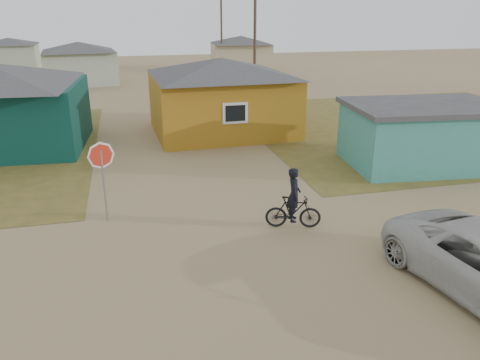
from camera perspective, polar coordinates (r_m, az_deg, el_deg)
The scene contains 11 objects.
ground at distance 12.06m, azimuth -0.07°, elevation -10.92°, with size 120.00×120.00×0.00m, color #988057.
grass_ne at distance 28.99m, azimuth 21.28°, elevation 6.36°, with size 20.00×18.00×0.00m, color olive.
house_yellow at distance 24.90m, azimuth -2.22°, elevation 10.34°, with size 7.72×6.76×3.90m.
shed_turquoise at distance 20.99m, azimuth 21.45°, elevation 5.19°, with size 6.71×4.93×2.60m.
house_pale_west at distance 44.39m, azimuth -18.92°, elevation 13.42°, with size 7.04×6.15×3.60m.
house_beige_east at distance 51.75m, azimuth 0.10°, elevation 15.26°, with size 6.95×6.05×3.60m.
house_pale_north at distance 57.38m, azimuth -26.23°, elevation 13.65°, with size 6.28×5.81×3.40m.
utility_pole_near at distance 33.33m, azimuth 1.82°, elevation 16.51°, with size 1.40×0.20×8.00m.
utility_pole_far at distance 49.10m, azimuth -2.28°, elevation 17.65°, with size 1.40×0.20×8.00m.
stop_sign at distance 14.58m, azimuth -16.49°, elevation 1.91°, with size 0.83×0.07×2.55m.
cyclist at distance 14.05m, azimuth 6.53°, elevation -3.20°, with size 1.74×0.93×1.89m.
Camera 1 is at (-2.47, -10.04, 6.21)m, focal length 35.00 mm.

